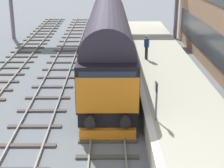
% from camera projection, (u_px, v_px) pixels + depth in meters
% --- Properties ---
extents(ground_plane, '(140.00, 140.00, 0.00)m').
position_uv_depth(ground_plane, '(108.00, 111.00, 18.42)').
color(ground_plane, slate).
rests_on(ground_plane, ground).
extents(track_main, '(2.50, 60.00, 0.15)m').
position_uv_depth(track_main, '(108.00, 110.00, 18.40)').
color(track_main, slate).
rests_on(track_main, ground).
extents(track_adjacent_west, '(2.50, 60.00, 0.15)m').
position_uv_depth(track_adjacent_west, '(42.00, 111.00, 18.38)').
color(track_adjacent_west, slate).
rests_on(track_adjacent_west, ground).
extents(station_platform, '(4.00, 44.00, 1.01)m').
position_uv_depth(station_platform, '(179.00, 102.00, 18.27)').
color(station_platform, '#B5B5A0').
rests_on(station_platform, ground).
extents(diesel_locomotive, '(2.74, 18.15, 4.68)m').
position_uv_depth(diesel_locomotive, '(108.00, 39.00, 23.16)').
color(diesel_locomotive, black).
rests_on(diesel_locomotive, ground).
extents(platform_number_sign, '(0.10, 0.44, 1.65)m').
position_uv_depth(platform_number_sign, '(156.00, 95.00, 14.72)').
color(platform_number_sign, slate).
rests_on(platform_number_sign, station_platform).
extents(waiting_passenger, '(0.42, 0.50, 1.64)m').
position_uv_depth(waiting_passenger, '(147.00, 45.00, 23.84)').
color(waiting_passenger, '#333731').
rests_on(waiting_passenger, station_platform).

